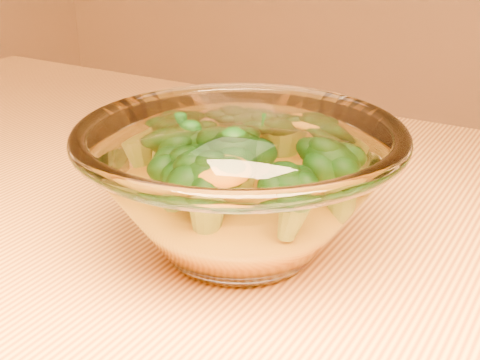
# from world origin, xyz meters

# --- Properties ---
(glass_bowl) EXTENTS (0.22, 0.22, 0.10)m
(glass_bowl) POSITION_xyz_m (0.02, 0.04, 0.80)
(glass_bowl) COLOR white
(glass_bowl) RESTS_ON table
(cheese_sauce) EXTENTS (0.13, 0.13, 0.04)m
(cheese_sauce) POSITION_xyz_m (0.02, 0.04, 0.78)
(cheese_sauce) COLOR #E9A513
(cheese_sauce) RESTS_ON glass_bowl
(broccoli_heap) EXTENTS (0.16, 0.14, 0.06)m
(broccoli_heap) POSITION_xyz_m (0.01, 0.05, 0.81)
(broccoli_heap) COLOR black
(broccoli_heap) RESTS_ON cheese_sauce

